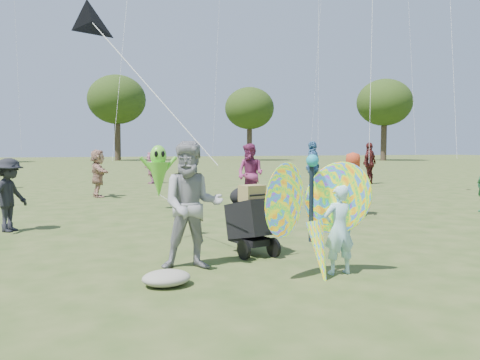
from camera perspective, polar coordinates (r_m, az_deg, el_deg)
name	(u,v)px	position (r m, az deg, el deg)	size (l,w,h in m)	color
ground	(286,260)	(7.11, 5.59, -9.65)	(160.00, 160.00, 0.00)	#51592B
child_girl	(339,229)	(6.33, 11.98, -5.92)	(0.43, 0.28, 1.19)	#A1D6E4
adult_man	(192,206)	(6.43, -5.87, -3.11)	(0.86, 0.67, 1.76)	gray
grey_bag	(166,278)	(5.85, -8.97, -11.72)	(0.59, 0.48, 0.19)	gray
crowd_a	(353,184)	(11.78, 13.57, -0.47)	(0.76, 0.50, 1.56)	#B5391D
crowd_b	(9,195)	(10.34, -26.29, -1.65)	(0.95, 0.54, 1.46)	black
crowd_c	(313,168)	(16.98, 8.85, 1.51)	(1.11, 0.46, 1.90)	teal
crowd_d	(98,173)	(16.43, -16.94, 0.79)	(1.49, 0.48, 1.61)	tan
crowd_e	(250,174)	(13.58, 1.27, 0.70)	(0.87, 0.68, 1.79)	#7F2A59
crowd_h	(369,163)	(22.20, 15.50, 1.99)	(1.11, 0.46, 1.90)	#531C1B
crowd_j	(151,168)	(22.10, -10.75, 1.50)	(1.37, 0.44, 1.48)	#C26F95
jogging_stroller	(250,215)	(7.41, 1.20, -4.25)	(0.66, 1.11, 1.09)	black
butterfly_kite	(315,215)	(6.07, 9.08, -4.27)	(1.74, 0.75, 1.79)	#E92442
delta_kite_rig	(93,23)	(8.19, -17.51, 17.76)	(2.05, 1.98, 2.66)	black
alien_kite	(159,173)	(12.87, -9.89, 0.80)	(1.12, 0.69, 1.74)	#5DC72E
tree_line	(141,99)	(51.94, -12.03, 9.64)	(91.78, 33.60, 10.79)	#3A2D21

